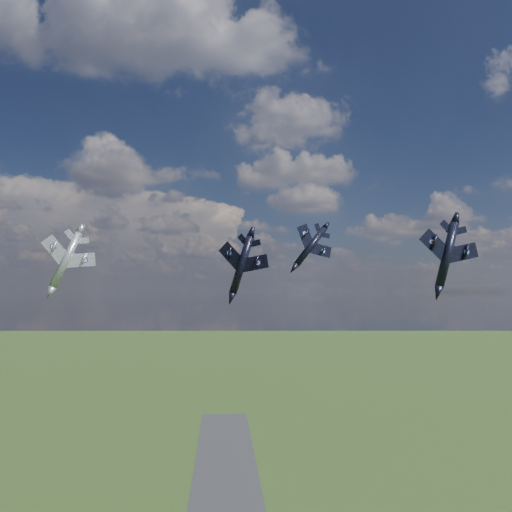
{
  "coord_description": "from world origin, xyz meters",
  "views": [
    {
      "loc": [
        -2.14,
        -73.61,
        77.38
      ],
      "look_at": [
        3.99,
        15.36,
        83.86
      ],
      "focal_mm": 35.0,
      "sensor_mm": 36.0,
      "label": 1
    }
  ],
  "objects_px": {
    "jet_right_navy": "(447,255)",
    "jet_high_navy": "(310,247)",
    "jet_left_silver": "(66,260)",
    "jet_lead_navy": "(242,265)"
  },
  "relations": [
    {
      "from": "jet_high_navy",
      "to": "jet_left_silver",
      "type": "bearing_deg",
      "value": 171.21
    },
    {
      "from": "jet_right_navy",
      "to": "jet_left_silver",
      "type": "height_order",
      "value": "jet_left_silver"
    },
    {
      "from": "jet_lead_navy",
      "to": "jet_high_navy",
      "type": "distance_m",
      "value": 24.31
    },
    {
      "from": "jet_lead_navy",
      "to": "jet_left_silver",
      "type": "relative_size",
      "value": 0.89
    },
    {
      "from": "jet_lead_navy",
      "to": "jet_left_silver",
      "type": "xyz_separation_m",
      "value": [
        -33.25,
        12.39,
        1.49
      ]
    },
    {
      "from": "jet_high_navy",
      "to": "jet_left_silver",
      "type": "xyz_separation_m",
      "value": [
        -48.5,
        -5.89,
        -3.41
      ]
    },
    {
      "from": "jet_left_silver",
      "to": "jet_lead_navy",
      "type": "bearing_deg",
      "value": -33.28
    },
    {
      "from": "jet_right_navy",
      "to": "jet_high_navy",
      "type": "distance_m",
      "value": 37.08
    },
    {
      "from": "jet_lead_navy",
      "to": "jet_high_navy",
      "type": "xyz_separation_m",
      "value": [
        15.25,
        18.29,
        4.9
      ]
    },
    {
      "from": "jet_right_navy",
      "to": "jet_left_silver",
      "type": "relative_size",
      "value": 0.84
    }
  ]
}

